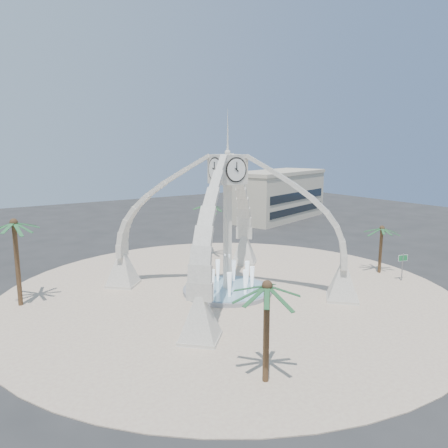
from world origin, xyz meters
TOP-DOWN VIEW (x-y plane):
  - ground at (0.00, 0.00)m, footprint 140.00×140.00m
  - plaza at (0.00, 0.00)m, footprint 40.00×40.00m
  - clock_tower at (-0.00, -0.00)m, footprint 17.94×17.94m
  - fountain at (0.00, 0.00)m, footprint 8.00×8.00m
  - building_ne at (30.00, 28.00)m, footprint 21.87×14.17m
  - palm_east at (16.49, -3.77)m, footprint 4.41×4.41m
  - palm_west at (-16.04, 6.81)m, footprint 4.32×4.32m
  - palm_north at (5.04, 11.31)m, footprint 5.24×5.24m
  - palm_south at (-6.70, -13.61)m, footprint 4.18×4.18m
  - street_sign at (15.97, -6.71)m, footprint 0.97×0.36m

SIDE VIEW (x-z plane):
  - ground at x=0.00m, z-range 0.00..0.00m
  - plaza at x=0.00m, z-range 0.00..0.06m
  - fountain at x=0.00m, z-range -1.52..2.10m
  - street_sign at x=15.97m, z-range 0.60..3.37m
  - building_ne at x=30.00m, z-range 0.01..8.61m
  - palm_east at x=16.49m, z-range 1.99..7.37m
  - palm_south at x=-6.70m, z-range 2.37..8.69m
  - palm_north at x=5.04m, z-range 2.70..9.81m
  - clock_tower at x=0.00m, z-range -1.66..14.64m
  - palm_west at x=-16.04m, z-range 2.99..10.73m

